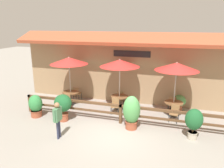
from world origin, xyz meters
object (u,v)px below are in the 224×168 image
dining_table_near (71,94)px  chair_far_wallside (173,103)px  chair_middle_wallside (121,97)px  pedestrian (58,116)px  dining_table_middle (119,99)px  potted_plant_tall_tropical (132,112)px  chair_middle_streetside (115,105)px  dining_table_far (174,105)px  patio_umbrella_middle (120,63)px  patio_umbrella_far (177,67)px  chair_far_streetside (175,112)px  potted_plant_entrance_palm (194,121)px  patio_umbrella_near (69,61)px  chair_near_streetside (66,100)px  potted_plant_small_flowering (179,102)px  chair_near_wallside (77,93)px  potted_plant_broad_leaf (36,106)px  potted_plant_corner_fern (63,105)px

dining_table_near → chair_far_wallside: (5.89, 0.66, -0.13)m
dining_table_near → chair_middle_wallside: size_ratio=1.15×
chair_middle_wallside → pedestrian: pedestrian is taller
dining_table_middle → chair_middle_wallside: size_ratio=1.15×
dining_table_near → chair_far_wallside: chair_far_wallside is taller
dining_table_near → potted_plant_tall_tropical: 4.65m
dining_table_middle → chair_middle_streetside: 0.72m
chair_middle_streetside → dining_table_far: size_ratio=0.87×
patio_umbrella_middle → pedestrian: bearing=-111.9°
dining_table_near → chair_middle_streetside: size_ratio=1.15×
patio_umbrella_middle → patio_umbrella_far: same height
chair_far_streetside → pedestrian: (-4.62, -3.13, 0.56)m
patio_umbrella_far → potted_plant_entrance_palm: size_ratio=2.12×
chair_middle_wallside → chair_far_wallside: bearing=-176.3°
patio_umbrella_near → dining_table_far: (5.95, -0.03, -2.02)m
patio_umbrella_near → chair_middle_wallside: size_ratio=3.37×
chair_near_streetside → chair_far_wallside: same height
dining_table_near → potted_plant_small_flowering: bearing=7.3°
chair_near_wallside → potted_plant_entrance_palm: potted_plant_entrance_palm is taller
potted_plant_broad_leaf → chair_near_streetside: bearing=57.1°
patio_umbrella_far → chair_far_streetside: patio_umbrella_far is taller
chair_near_streetside → potted_plant_broad_leaf: size_ratio=0.72×
dining_table_middle → potted_plant_corner_fern: 3.25m
patio_umbrella_near → dining_table_near: patio_umbrella_near is taller
dining_table_near → potted_plant_broad_leaf: bearing=-111.6°
dining_table_far → chair_near_wallside: bearing=172.7°
chair_far_streetside → potted_plant_tall_tropical: (-1.88, -1.38, 0.35)m
chair_middle_wallside → potted_plant_tall_tropical: (1.23, -2.90, 0.35)m
chair_middle_streetside → chair_middle_wallside: (-0.03, 1.41, 0.00)m
dining_table_near → potted_plant_corner_fern: size_ratio=0.71×
chair_far_streetside → potted_plant_small_flowering: potted_plant_small_flowering is taller
chair_far_wallside → patio_umbrella_near: bearing=20.8°
chair_far_streetside → potted_plant_small_flowering: (0.21, 1.52, 0.05)m
patio_umbrella_middle → dining_table_middle: (-0.00, 0.00, -2.02)m
patio_umbrella_near → pedestrian: bearing=-70.0°
chair_far_wallside → potted_plant_small_flowering: potted_plant_small_flowering is taller
patio_umbrella_middle → chair_far_streetside: (3.03, -0.82, -2.15)m
patio_umbrella_middle → chair_middle_wallside: bearing=95.9°
chair_near_streetside → potted_plant_tall_tropical: potted_plant_tall_tropical is taller
potted_plant_tall_tropical → potted_plant_broad_leaf: bearing=-178.8°
patio_umbrella_near → dining_table_near: 2.02m
chair_middle_wallside → chair_far_streetside: bearing=160.4°
chair_middle_wallside → potted_plant_corner_fern: (-2.17, -3.05, 0.37)m
chair_near_streetside → patio_umbrella_middle: size_ratio=0.30×
potted_plant_small_flowering → pedestrian: size_ratio=0.56×
patio_umbrella_middle → dining_table_far: 3.59m
dining_table_near → chair_far_streetside: 6.07m
chair_middle_streetside → potted_plant_broad_leaf: size_ratio=0.72×
potted_plant_entrance_palm → potted_plant_small_flowering: potted_plant_entrance_palm is taller
dining_table_middle → potted_plant_entrance_palm: (3.82, -2.39, 0.21)m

